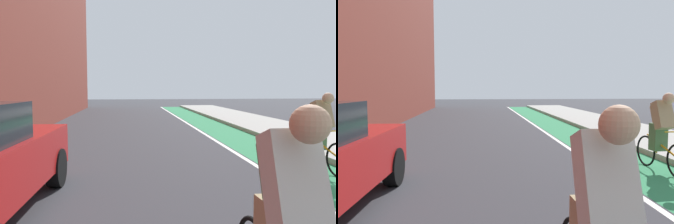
% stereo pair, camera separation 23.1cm
% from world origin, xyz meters
% --- Properties ---
extents(ground_plane, '(77.11, 77.11, 0.00)m').
position_xyz_m(ground_plane, '(0.00, 13.53, 0.00)').
color(ground_plane, '#38383D').
extents(bike_lane_paint, '(1.60, 35.05, 0.00)m').
position_xyz_m(bike_lane_paint, '(3.05, 15.53, 0.00)').
color(bike_lane_paint, '#2D8451').
rests_on(bike_lane_paint, ground).
extents(lane_divider_stripe, '(0.12, 35.05, 0.00)m').
position_xyz_m(lane_divider_stripe, '(2.15, 15.53, 0.00)').
color(lane_divider_stripe, white).
rests_on(lane_divider_stripe, ground).
extents(sidewalk_right, '(2.95, 35.05, 0.14)m').
position_xyz_m(sidewalk_right, '(5.33, 15.53, 0.07)').
color(sidewalk_right, '#A8A59E').
rests_on(sidewalk_right, ground).
extents(cyclist_trailing, '(0.48, 1.72, 1.61)m').
position_xyz_m(cyclist_trailing, '(3.29, 11.00, 0.85)').
color(cyclist_trailing, black).
rests_on(cyclist_trailing, ground).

